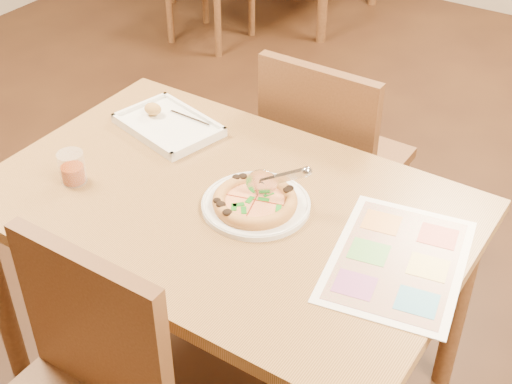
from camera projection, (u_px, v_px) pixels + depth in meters
The scene contains 8 objects.
dining_table at pixel (225, 225), 1.98m from camera, with size 1.30×0.85×0.72m.
chair_far at pixel (328, 147), 2.42m from camera, with size 0.42×0.42×0.47m.
plate at pixel (256, 205), 1.90m from camera, with size 0.29×0.29×0.02m, color silver.
pizza at pixel (255, 201), 1.88m from camera, with size 0.23×0.23×0.03m.
pizza_cutter at pixel (276, 179), 1.86m from camera, with size 0.15×0.08×0.09m.
appetizer_tray at pixel (167, 125), 2.22m from camera, with size 0.35×0.28×0.06m.
glass_tumbler at pixel (72, 169), 1.97m from camera, with size 0.07×0.07×0.09m.
menu at pixel (398, 260), 1.73m from camera, with size 0.31×0.44×0.01m, color white.
Camera 1 is at (0.91, -1.24, 1.88)m, focal length 50.00 mm.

